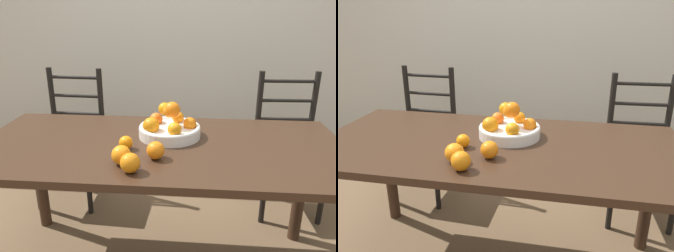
{
  "view_description": "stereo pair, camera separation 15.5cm",
  "coord_description": "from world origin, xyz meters",
  "views": [
    {
      "loc": [
        0.17,
        -1.45,
        1.36
      ],
      "look_at": [
        0.04,
        0.0,
        0.84
      ],
      "focal_mm": 35.0,
      "sensor_mm": 36.0,
      "label": 1
    },
    {
      "loc": [
        0.33,
        -1.43,
        1.36
      ],
      "look_at": [
        0.04,
        0.0,
        0.84
      ],
      "focal_mm": 35.0,
      "sensor_mm": 36.0,
      "label": 2
    }
  ],
  "objects": [
    {
      "name": "fruit_bowl",
      "position": [
        0.04,
        0.1,
        0.8
      ],
      "size": [
        0.31,
        0.31,
        0.18
      ],
      "color": "white",
      "rests_on": "dining_table"
    },
    {
      "name": "orange_loose_0",
      "position": [
        0.01,
        -0.17,
        0.79
      ],
      "size": [
        0.08,
        0.08,
        0.08
      ],
      "color": "orange",
      "rests_on": "dining_table"
    },
    {
      "name": "orange_loose_3",
      "position": [
        -0.08,
        -0.31,
        0.79
      ],
      "size": [
        0.08,
        0.08,
        0.08
      ],
      "color": "orange",
      "rests_on": "dining_table"
    },
    {
      "name": "chair_right",
      "position": [
        0.82,
        0.71,
        0.48
      ],
      "size": [
        0.44,
        0.42,
        0.97
      ],
      "rotation": [
        0.0,
        0.0,
        0.04
      ],
      "color": "black",
      "rests_on": "ground_plane"
    },
    {
      "name": "orange_loose_2",
      "position": [
        -0.14,
        -0.08,
        0.78
      ],
      "size": [
        0.06,
        0.06,
        0.06
      ],
      "color": "orange",
      "rests_on": "dining_table"
    },
    {
      "name": "chair_left",
      "position": [
        -0.73,
        0.71,
        0.48
      ],
      "size": [
        0.44,
        0.42,
        0.97
      ],
      "rotation": [
        0.0,
        0.0,
        -0.05
      ],
      "color": "black",
      "rests_on": "ground_plane"
    },
    {
      "name": "wall_back",
      "position": [
        0.0,
        1.45,
        1.3
      ],
      "size": [
        8.0,
        0.06,
        2.6
      ],
      "color": "beige",
      "rests_on": "ground_plane"
    },
    {
      "name": "dining_table",
      "position": [
        0.0,
        0.0,
        0.65
      ],
      "size": [
        1.78,
        0.83,
        0.75
      ],
      "color": "#382316",
      "rests_on": "ground_plane"
    },
    {
      "name": "orange_loose_1",
      "position": [
        -0.13,
        -0.24,
        0.79
      ],
      "size": [
        0.08,
        0.08,
        0.08
      ],
      "color": "orange",
      "rests_on": "dining_table"
    }
  ]
}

